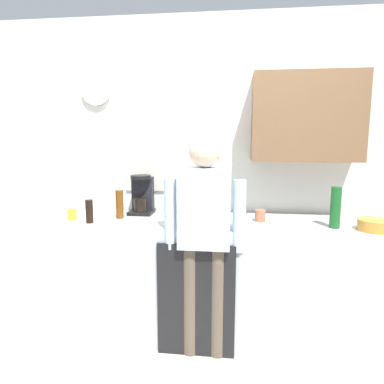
% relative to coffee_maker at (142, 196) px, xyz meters
% --- Properties ---
extents(ground_plane, '(8.00, 8.00, 0.00)m').
position_rel_coffee_maker_xyz_m(ground_plane, '(0.58, -0.50, -1.08)').
color(ground_plane, beige).
extents(kitchen_counter, '(2.90, 0.64, 0.94)m').
position_rel_coffee_maker_xyz_m(kitchen_counter, '(0.58, -0.20, -0.62)').
color(kitchen_counter, '#B2B7BC').
rests_on(kitchen_counter, ground_plane).
extents(dishwasher_panel, '(0.56, 0.02, 0.84)m').
position_rel_coffee_maker_xyz_m(dishwasher_panel, '(0.53, -0.53, -0.66)').
color(dishwasher_panel, black).
rests_on(dishwasher_panel, ground_plane).
extents(back_wall_assembly, '(4.50, 0.42, 2.60)m').
position_rel_coffee_maker_xyz_m(back_wall_assembly, '(0.67, 0.20, 0.28)').
color(back_wall_assembly, white).
rests_on(back_wall_assembly, ground_plane).
extents(coffee_maker, '(0.20, 0.20, 0.33)m').
position_rel_coffee_maker_xyz_m(coffee_maker, '(0.00, 0.00, 0.00)').
color(coffee_maker, black).
rests_on(coffee_maker, kitchen_counter).
extents(bottle_green_wine, '(0.07, 0.07, 0.30)m').
position_rel_coffee_maker_xyz_m(bottle_green_wine, '(1.51, -0.30, 0.00)').
color(bottle_green_wine, '#195923').
rests_on(bottle_green_wine, kitchen_counter).
extents(bottle_dark_sauce, '(0.06, 0.06, 0.18)m').
position_rel_coffee_maker_xyz_m(bottle_dark_sauce, '(-0.31, -0.38, -0.06)').
color(bottle_dark_sauce, black).
rests_on(bottle_dark_sauce, kitchen_counter).
extents(bottle_amber_beer, '(0.06, 0.06, 0.23)m').
position_rel_coffee_maker_xyz_m(bottle_amber_beer, '(-0.13, -0.21, -0.03)').
color(bottle_amber_beer, brown).
rests_on(bottle_amber_beer, kitchen_counter).
extents(cup_yellow_cup, '(0.07, 0.07, 0.09)m').
position_rel_coffee_maker_xyz_m(cup_yellow_cup, '(-0.49, -0.30, -0.10)').
color(cup_yellow_cup, yellow).
rests_on(cup_yellow_cup, kitchen_counter).
extents(cup_white_mug, '(0.08, 0.08, 0.10)m').
position_rel_coffee_maker_xyz_m(cup_white_mug, '(0.50, -0.24, -0.10)').
color(cup_white_mug, white).
rests_on(cup_white_mug, kitchen_counter).
extents(cup_terracotta_mug, '(0.08, 0.08, 0.09)m').
position_rel_coffee_maker_xyz_m(cup_terracotta_mug, '(0.99, -0.18, -0.10)').
color(cup_terracotta_mug, '#B26647').
rests_on(cup_terracotta_mug, kitchen_counter).
extents(mixing_bowl, '(0.22, 0.22, 0.08)m').
position_rel_coffee_maker_xyz_m(mixing_bowl, '(1.76, -0.35, -0.11)').
color(mixing_bowl, orange).
rests_on(mixing_bowl, kitchen_counter).
extents(potted_plant, '(0.15, 0.15, 0.23)m').
position_rel_coffee_maker_xyz_m(potted_plant, '(0.64, -0.07, -0.01)').
color(potted_plant, '#9E5638').
rests_on(potted_plant, kitchen_counter).
extents(dish_soap, '(0.06, 0.06, 0.18)m').
position_rel_coffee_maker_xyz_m(dish_soap, '(0.71, -0.19, -0.07)').
color(dish_soap, green).
rests_on(dish_soap, kitchen_counter).
extents(person_at_sink, '(0.57, 0.22, 1.60)m').
position_rel_coffee_maker_xyz_m(person_at_sink, '(0.58, -0.50, -0.14)').
color(person_at_sink, brown).
rests_on(person_at_sink, ground_plane).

